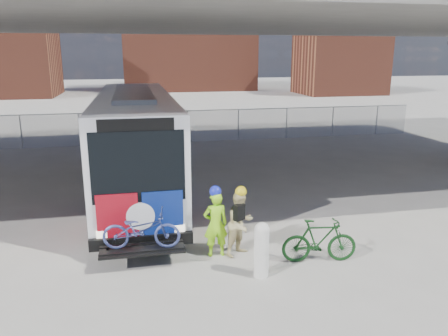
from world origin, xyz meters
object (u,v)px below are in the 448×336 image
object	(u,v)px
bollard	(262,248)
cyclist_hivis	(216,222)
cyclist_tan	(241,223)
bus	(136,133)
bike_parked	(319,241)

from	to	relation	value
bollard	cyclist_hivis	world-z (taller)	cyclist_hivis
cyclist_hivis	cyclist_tan	world-z (taller)	cyclist_hivis
bus	cyclist_tan	xyz separation A→B (m)	(2.45, -6.38, -1.25)
bollard	cyclist_tan	bearing A→B (deg)	99.06
bus	cyclist_tan	bearing A→B (deg)	-68.97
cyclist_hivis	bike_parked	bearing A→B (deg)	158.32
bus	cyclist_hivis	size ratio (longest dim) A/B	7.04
bike_parked	cyclist_tan	bearing A→B (deg)	74.04
bus	bollard	size ratio (longest dim) A/B	9.88
cyclist_hivis	cyclist_tan	xyz separation A→B (m)	(0.63, -0.06, -0.03)
cyclist_hivis	bollard	bearing A→B (deg)	120.78
bus	cyclist_tan	distance (m)	6.95
cyclist_tan	bike_parked	xyz separation A→B (m)	(1.79, -0.80, -0.30)
bus	cyclist_tan	size ratio (longest dim) A/B	7.16
bus	bike_parked	world-z (taller)	bus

